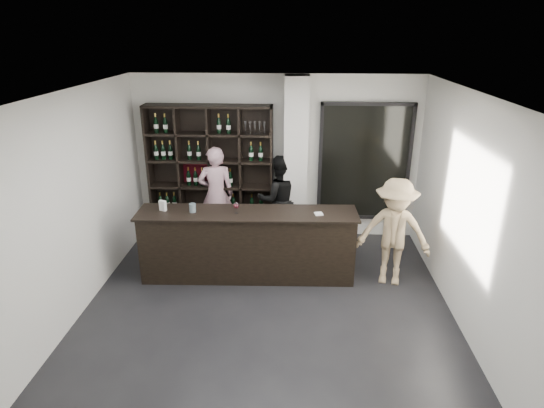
# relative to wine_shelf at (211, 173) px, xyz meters

# --- Properties ---
(floor) EXTENTS (5.00, 5.50, 0.01)m
(floor) POSITION_rel_wine_shelf_xyz_m (1.15, -2.57, -1.20)
(floor) COLOR black
(floor) RESTS_ON ground
(wine_shelf) EXTENTS (2.20, 0.35, 2.40)m
(wine_shelf) POSITION_rel_wine_shelf_xyz_m (0.00, 0.00, 0.00)
(wine_shelf) COLOR black
(wine_shelf) RESTS_ON floor
(structural_column) EXTENTS (0.40, 0.40, 2.90)m
(structural_column) POSITION_rel_wine_shelf_xyz_m (1.50, -0.10, 0.25)
(structural_column) COLOR silver
(structural_column) RESTS_ON floor
(glass_panel) EXTENTS (1.60, 0.08, 2.10)m
(glass_panel) POSITION_rel_wine_shelf_xyz_m (2.70, 0.12, 0.20)
(glass_panel) COLOR black
(glass_panel) RESTS_ON floor
(tasting_counter) EXTENTS (3.25, 0.67, 1.07)m
(tasting_counter) POSITION_rel_wine_shelf_xyz_m (0.80, -1.47, -0.66)
(tasting_counter) COLOR black
(tasting_counter) RESTS_ON floor
(taster_pink) EXTENTS (0.70, 0.52, 1.72)m
(taster_pink) POSITION_rel_wine_shelf_xyz_m (0.11, -0.17, -0.34)
(taster_pink) COLOR #CE9EAC
(taster_pink) RESTS_ON floor
(taster_black) EXTENTS (0.89, 0.76, 1.59)m
(taster_black) POSITION_rel_wine_shelf_xyz_m (1.22, -0.17, -0.40)
(taster_black) COLOR black
(taster_black) RESTS_ON floor
(customer) EXTENTS (1.17, 0.84, 1.64)m
(customer) POSITION_rel_wine_shelf_xyz_m (2.95, -1.52, -0.38)
(customer) COLOR #98815D
(customer) RESTS_ON floor
(wine_glass) EXTENTS (0.09, 0.09, 0.19)m
(wine_glass) POSITION_rel_wine_shelf_xyz_m (0.65, -1.52, -0.03)
(wine_glass) COLOR white
(wine_glass) RESTS_ON tasting_counter
(spit_cup) EXTENTS (0.12, 0.12, 0.13)m
(spit_cup) POSITION_rel_wine_shelf_xyz_m (-0.00, -1.50, -0.06)
(spit_cup) COLOR #A2BDC8
(spit_cup) RESTS_ON tasting_counter
(napkin_stack) EXTENTS (0.13, 0.13, 0.02)m
(napkin_stack) POSITION_rel_wine_shelf_xyz_m (1.85, -1.49, -0.12)
(napkin_stack) COLOR white
(napkin_stack) RESTS_ON tasting_counter
(card_stand) EXTENTS (0.12, 0.09, 0.15)m
(card_stand) POSITION_rel_wine_shelf_xyz_m (-0.45, -1.47, -0.05)
(card_stand) COLOR white
(card_stand) RESTS_ON tasting_counter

